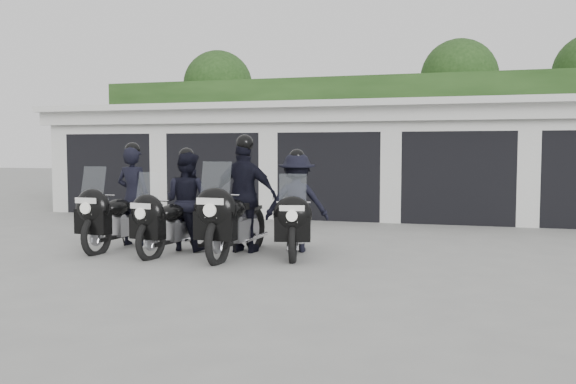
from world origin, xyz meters
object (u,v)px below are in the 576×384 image
(police_bike_c, at_px, (241,202))
(police_bike_d, at_px, (296,208))
(police_bike_b, at_px, (181,207))
(police_bike_a, at_px, (123,205))

(police_bike_c, xyz_separation_m, police_bike_d, (0.88, 0.36, -0.10))
(police_bike_b, distance_m, police_bike_d, 2.00)
(police_bike_a, distance_m, police_bike_d, 3.15)
(police_bike_d, bearing_deg, police_bike_a, 174.31)
(police_bike_a, bearing_deg, police_bike_c, 4.17)
(police_bike_c, distance_m, police_bike_d, 0.95)
(police_bike_d, bearing_deg, police_bike_c, -169.34)
(police_bike_a, xyz_separation_m, police_bike_d, (3.13, 0.34, 0.00))
(police_bike_b, xyz_separation_m, police_bike_d, (1.95, 0.43, -0.00))
(police_bike_c, bearing_deg, police_bike_b, -174.60)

